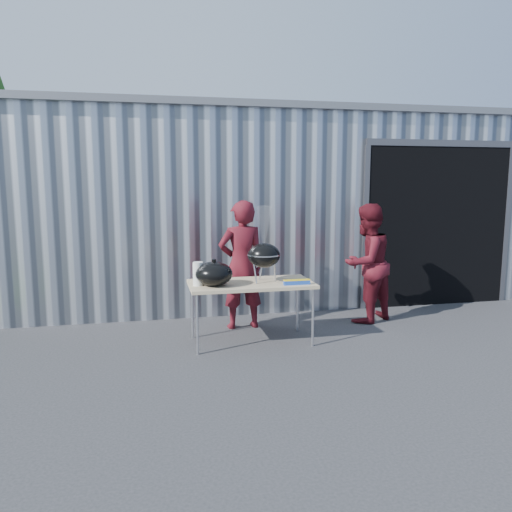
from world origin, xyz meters
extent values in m
plane|color=#2C2C2E|center=(0.00, 0.00, 0.00)|extent=(80.00, 80.00, 0.00)
cube|color=silver|center=(0.80, 4.70, 1.50)|extent=(8.00, 6.00, 3.00)
cube|color=slate|center=(0.80, 4.70, 3.05)|extent=(8.20, 6.20, 0.10)
cube|color=black|center=(3.30, 2.27, 1.25)|extent=(2.40, 1.20, 2.50)
cube|color=#4C4C51|center=(3.30, 1.70, 2.55)|extent=(2.52, 0.08, 0.10)
cube|color=tan|center=(0.02, 0.44, 0.73)|extent=(1.50, 0.75, 0.04)
cylinder|color=silver|center=(-0.67, 0.13, 0.35)|extent=(0.03, 0.03, 0.71)
cylinder|color=silver|center=(0.71, 0.13, 0.35)|extent=(0.03, 0.03, 0.71)
cylinder|color=silver|center=(-0.67, 0.76, 0.35)|extent=(0.03, 0.03, 0.71)
cylinder|color=silver|center=(0.71, 0.76, 0.35)|extent=(0.03, 0.03, 0.71)
ellipsoid|color=black|center=(0.17, 0.43, 1.08)|extent=(0.40, 0.40, 0.30)
cylinder|color=silver|center=(0.17, 0.43, 1.09)|extent=(0.40, 0.40, 0.02)
cylinder|color=silver|center=(0.17, 0.43, 1.10)|extent=(0.38, 0.38, 0.01)
cylinder|color=silver|center=(0.17, 0.57, 0.87)|extent=(0.02, 0.02, 0.24)
cylinder|color=silver|center=(0.05, 0.36, 0.87)|extent=(0.02, 0.02, 0.24)
cylinder|color=silver|center=(0.30, 0.36, 0.87)|extent=(0.02, 0.02, 0.24)
cylinder|color=#C86B47|center=(0.06, 0.43, 1.12)|extent=(0.02, 0.14, 0.02)
cylinder|color=#C86B47|center=(0.11, 0.43, 1.12)|extent=(0.02, 0.14, 0.02)
cylinder|color=#C86B47|center=(0.15, 0.43, 1.12)|extent=(0.02, 0.14, 0.02)
cylinder|color=#C86B47|center=(0.20, 0.43, 1.12)|extent=(0.02, 0.14, 0.02)
cylinder|color=#C86B47|center=(0.24, 0.43, 1.12)|extent=(0.02, 0.14, 0.02)
cylinder|color=#C86B47|center=(0.29, 0.43, 1.12)|extent=(0.02, 0.14, 0.02)
cone|color=silver|center=(0.17, 0.43, 1.40)|extent=(0.20, 0.20, 0.55)
ellipsoid|color=black|center=(-0.45, 0.34, 0.89)|extent=(0.44, 0.44, 0.29)
cylinder|color=black|center=(-0.45, 0.34, 1.05)|extent=(0.05, 0.05, 0.03)
cylinder|color=white|center=(-0.63, 0.39, 0.89)|extent=(0.12, 0.12, 0.28)
cube|color=white|center=(-0.53, 0.66, 0.80)|extent=(0.20, 0.15, 0.10)
cube|color=#1B46B1|center=(0.52, 0.19, 0.78)|extent=(0.32, 0.05, 0.05)
cube|color=yellow|center=(0.52, 0.19, 0.81)|extent=(0.32, 0.05, 0.01)
imported|color=#54111A|center=(0.02, 1.08, 0.86)|extent=(0.65, 0.45, 1.72)
imported|color=#54111A|center=(1.79, 1.02, 0.83)|extent=(1.01, 0.93, 1.66)
camera|label=1|loc=(-1.19, -5.38, 1.96)|focal=35.00mm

